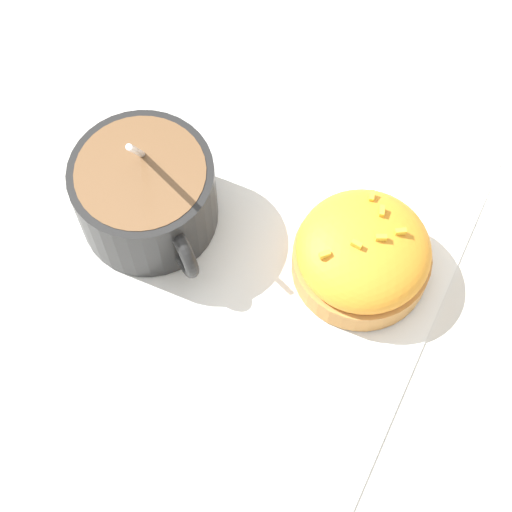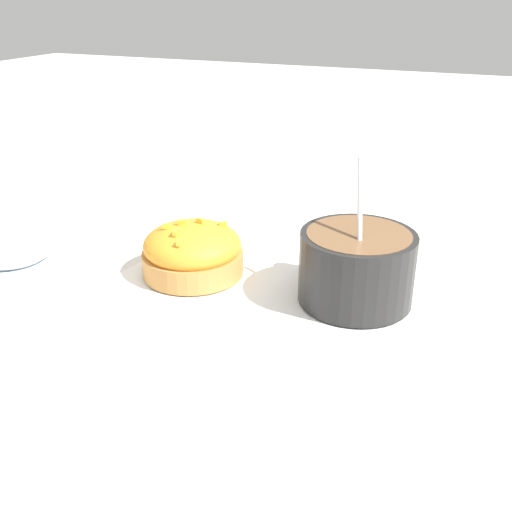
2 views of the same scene
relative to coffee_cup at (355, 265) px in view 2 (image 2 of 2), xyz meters
name	(u,v)px [view 2 (image 2 of 2)]	position (x,y,z in m)	size (l,w,h in m)	color
ground_plane	(273,287)	(0.07, 0.00, -0.04)	(3.00, 3.00, 0.00)	silver
paper_napkin	(273,285)	(0.07, 0.00, -0.03)	(0.30, 0.31, 0.00)	white
coffee_cup	(355,265)	(0.00, 0.00, 0.00)	(0.10, 0.10, 0.12)	black
frosted_pastry	(193,251)	(0.15, 0.00, -0.01)	(0.09, 0.09, 0.05)	#C18442
sugar_bowl	(16,269)	(0.26, 0.10, -0.01)	(0.06, 0.06, 0.06)	silver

